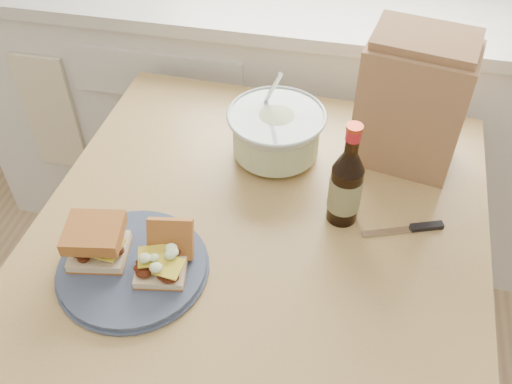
% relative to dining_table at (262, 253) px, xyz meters
% --- Properties ---
extents(cabinet_run, '(2.50, 0.64, 0.94)m').
position_rel_dining_table_xyz_m(cabinet_run, '(0.05, 0.86, -0.21)').
color(cabinet_run, white).
rests_on(cabinet_run, ground).
extents(dining_table, '(0.99, 0.99, 0.81)m').
position_rel_dining_table_xyz_m(dining_table, '(0.00, 0.00, 0.00)').
color(dining_table, tan).
rests_on(dining_table, ground).
extents(plate, '(0.30, 0.30, 0.02)m').
position_rel_dining_table_xyz_m(plate, '(-0.23, -0.19, 0.13)').
color(plate, '#3F4B66').
rests_on(plate, dining_table).
extents(sandwich_left, '(0.13, 0.12, 0.08)m').
position_rel_dining_table_xyz_m(sandwich_left, '(-0.30, -0.18, 0.18)').
color(sandwich_left, beige).
rests_on(sandwich_left, plate).
extents(sandwich_right, '(0.11, 0.15, 0.08)m').
position_rel_dining_table_xyz_m(sandwich_right, '(-0.16, -0.18, 0.16)').
color(sandwich_right, beige).
rests_on(sandwich_right, plate).
extents(coleslaw_bowl, '(0.23, 0.23, 0.23)m').
position_rel_dining_table_xyz_m(coleslaw_bowl, '(-0.01, 0.22, 0.18)').
color(coleslaw_bowl, '#B4C1BD').
rests_on(coleslaw_bowl, dining_table).
extents(beer_bottle, '(0.07, 0.07, 0.25)m').
position_rel_dining_table_xyz_m(beer_bottle, '(0.17, 0.04, 0.21)').
color(beer_bottle, black).
rests_on(beer_bottle, dining_table).
extents(knife, '(0.17, 0.08, 0.01)m').
position_rel_dining_table_xyz_m(knife, '(0.33, 0.04, 0.12)').
color(knife, silver).
rests_on(knife, dining_table).
extents(paper_bag, '(0.26, 0.19, 0.30)m').
position_rel_dining_table_xyz_m(paper_bag, '(0.29, 0.27, 0.27)').
color(paper_bag, '#A0704D').
rests_on(paper_bag, dining_table).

